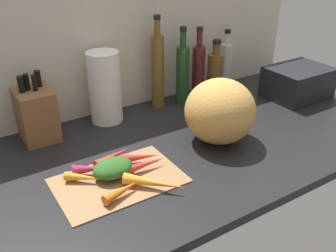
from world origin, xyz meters
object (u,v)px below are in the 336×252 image
object	(u,v)px
winter_squash	(220,111)
knife_block	(36,113)
bottle_2	(198,71)
paper_towel_roll	(105,87)
dish_rack	(298,82)
carrot_5	(140,157)
bottle_0	(158,69)
carrot_4	(113,157)
bottle_3	(215,73)
bottle_4	(225,64)
cutting_board	(119,180)
bottle_1	(183,74)
carrot_0	(90,169)
carrot_3	(123,190)
carrot_1	(154,183)
carrot_6	(84,178)
carrot_2	(141,166)

from	to	relation	value
winter_squash	knife_block	bearing A→B (deg)	145.63
winter_squash	bottle_2	world-z (taller)	bottle_2
paper_towel_roll	dish_rack	distance (cm)	83.14
carrot_5	bottle_0	xyz separation A→B (cm)	(27.50, 34.75, 13.44)
knife_block	dish_rack	distance (cm)	107.97
bottle_0	carrot_4	bearing A→B (deg)	-139.10
carrot_4	bottle_3	distance (cm)	67.88
dish_rack	bottle_4	bearing A→B (deg)	126.41
bottle_2	bottle_3	distance (cm)	9.01
carrot_5	bottle_0	world-z (taller)	bottle_0
cutting_board	bottle_1	world-z (taller)	bottle_1
bottle_2	dish_rack	size ratio (longest dim) A/B	1.18
bottle_1	dish_rack	distance (cm)	51.12
bottle_0	carrot_0	bearing A→B (deg)	-142.77
bottle_1	paper_towel_roll	bearing A→B (deg)	176.52
cutting_board	dish_rack	bearing A→B (deg)	9.39
cutting_board	bottle_0	bearing A→B (deg)	46.67
carrot_3	bottle_4	size ratio (longest dim) A/B	0.47
carrot_4	carrot_5	bearing A→B (deg)	-34.19
carrot_0	dish_rack	bearing A→B (deg)	4.98
carrot_1	knife_block	xyz separation A→B (cm)	(-18.45, 48.15, 6.76)
carrot_5	carrot_6	distance (cm)	18.69
cutting_board	carrot_5	xyz separation A→B (cm)	(9.85, 4.84, 1.91)
paper_towel_roll	carrot_6	bearing A→B (deg)	-123.36
carrot_1	bottle_4	world-z (taller)	bottle_4
carrot_2	carrot_4	distance (cm)	10.56
bottle_3	bottle_0	bearing A→B (deg)	173.80
carrot_4	bottle_2	world-z (taller)	bottle_2
cutting_board	bottle_3	bearing A→B (deg)	29.57
carrot_0	carrot_5	world-z (taller)	carrot_0
carrot_6	dish_rack	size ratio (longest dim) A/B	0.43
carrot_5	bottle_3	world-z (taller)	bottle_3
knife_block	carrot_5	bearing A→B (deg)	-57.38
paper_towel_roll	carrot_3	bearing A→B (deg)	-109.29
cutting_board	carrot_5	bearing A→B (deg)	26.17
bottle_1	dish_rack	xyz separation A→B (cm)	(46.17, -20.97, -6.53)
knife_block	bottle_1	world-z (taller)	bottle_1
carrot_5	bottle_2	bearing A→B (deg)	35.15
bottle_3	knife_block	bearing A→B (deg)	178.31
knife_block	bottle_2	xyz separation A→B (cm)	(67.84, -1.63, 3.22)
knife_block	carrot_4	bearing A→B (deg)	-63.29
carrot_4	paper_towel_roll	bearing A→B (deg)	69.02
carrot_1	bottle_3	world-z (taller)	bottle_3
cutting_board	carrot_1	distance (cm)	11.50
carrot_2	bottle_1	distance (cm)	54.76
carrot_6	bottle_1	size ratio (longest dim) A/B	0.35
carrot_2	bottle_2	xyz separation A→B (cm)	(48.34, 37.04, 9.94)
carrot_0	bottle_0	size ratio (longest dim) A/B	0.28
carrot_2	carrot_1	bearing A→B (deg)	-96.30
carrot_2	carrot_4	world-z (taller)	carrot_2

